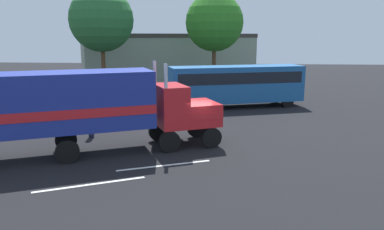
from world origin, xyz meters
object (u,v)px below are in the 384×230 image
Objects in this scene: person_bystander at (91,123)px; parked_car at (120,103)px; tree_center at (214,22)px; semi_truck at (66,106)px; parked_bus at (237,82)px; tree_left at (101,20)px.

parked_car is (-0.12, 6.72, -0.09)m from person_bystander.
tree_center is at bearing 72.41° from person_bystander.
tree_center is at bearing 64.57° from parked_car.
parked_bus is (8.66, 13.61, -0.46)m from semi_truck.
parked_car is (-0.21, 10.13, -1.72)m from semi_truck.
person_bystander is at bearing -88.99° from parked_car.
semi_truck reaches higher than parked_car.
tree_left reaches higher than parked_bus.
person_bystander is 6.72m from parked_car.
parked_bus is 9.61m from parked_car.
tree_center is (6.55, 24.34, 4.68)m from semi_truck.
parked_bus is 1.09× the size of tree_center.
tree_center reaches higher than parked_car.
person_bystander is 0.16× the size of tree_center.
semi_truck is at bearing -88.51° from person_bystander.
tree_left is (-4.76, 20.79, 4.87)m from semi_truck.
tree_center is at bearing 101.17° from parked_bus.
tree_center is (-2.12, 10.72, 5.14)m from parked_bus.
tree_center is (6.64, 20.93, 6.31)m from person_bystander.
parked_car is 0.44× the size of tree_center.
parked_bus is at bearing 21.43° from parked_car.
semi_truck is 25.63m from tree_center.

